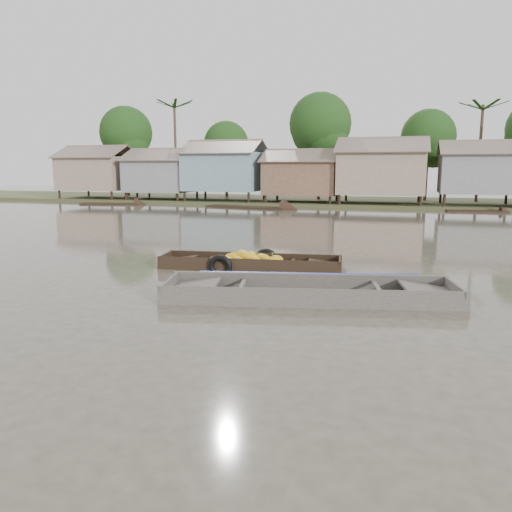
# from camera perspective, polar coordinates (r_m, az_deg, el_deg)

# --- Properties ---
(ground) EXTENTS (120.00, 120.00, 0.00)m
(ground) POSITION_cam_1_polar(r_m,az_deg,el_deg) (12.41, -4.11, -4.31)
(ground) COLOR #443F34
(ground) RESTS_ON ground
(riverbank) EXTENTS (120.00, 12.47, 10.22)m
(riverbank) POSITION_cam_1_polar(r_m,az_deg,el_deg) (43.13, 15.02, 9.78)
(riverbank) COLOR #384723
(riverbank) RESTS_ON ground
(banana_boat) EXTENTS (5.71, 1.98, 0.77)m
(banana_boat) POSITION_cam_1_polar(r_m,az_deg,el_deg) (15.45, -1.00, -0.84)
(banana_boat) COLOR black
(banana_boat) RESTS_ON ground
(viewer_boat) EXTENTS (7.14, 3.19, 0.56)m
(viewer_boat) POSITION_cam_1_polar(r_m,az_deg,el_deg) (12.04, 6.17, -4.56)
(viewer_boat) COLOR #3B3632
(viewer_boat) RESTS_ON ground
(distant_boats) EXTENTS (47.20, 15.97, 0.35)m
(distant_boats) POSITION_cam_1_polar(r_m,az_deg,el_deg) (33.73, 9.47, 4.67)
(distant_boats) COLOR black
(distant_boats) RESTS_ON ground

